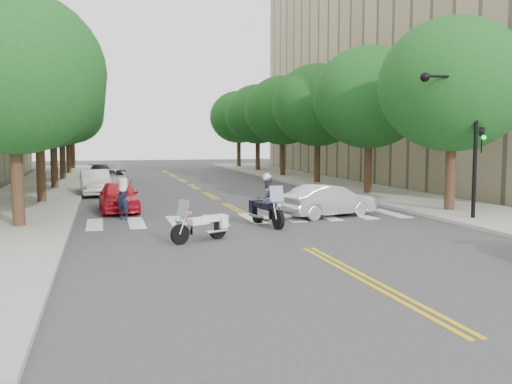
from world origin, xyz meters
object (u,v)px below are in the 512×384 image
object	(u,v)px
officer_standing	(123,200)
convertible	(329,201)
motorcycle_police	(266,202)
motorcycle_parked	(204,226)

from	to	relation	value
officer_standing	convertible	bearing A→B (deg)	32.33
motorcycle_police	motorcycle_parked	size ratio (longest dim) A/B	1.22
motorcycle_parked	convertible	size ratio (longest dim) A/B	0.48
motorcycle_parked	convertible	xyz separation A→B (m)	(5.97, 4.14, 0.19)
motorcycle_parked	officer_standing	size ratio (longest dim) A/B	1.22
officer_standing	convertible	distance (m)	8.39
motorcycle_police	convertible	world-z (taller)	motorcycle_police
officer_standing	motorcycle_police	bearing A→B (deg)	11.13
motorcycle_parked	convertible	bearing A→B (deg)	-83.82
motorcycle_police	convertible	size ratio (longest dim) A/B	0.59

